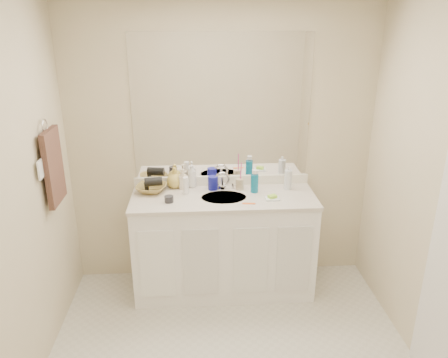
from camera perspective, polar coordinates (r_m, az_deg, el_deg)
name	(u,v)px	position (r m, az deg, el deg)	size (l,w,h in m)	color
wall_back	(222,149)	(3.75, -0.32, 3.90)	(2.60, 0.02, 2.40)	beige
wall_left	(4,221)	(2.75, -26.78, -4.87)	(0.02, 2.60, 2.40)	beige
vanity_cabinet	(224,245)	(3.80, -0.05, -8.58)	(1.50, 0.55, 0.85)	white
countertop	(224,198)	(3.60, -0.05, -2.47)	(1.52, 0.57, 0.03)	silver
backsplash	(222,180)	(3.82, -0.30, -0.18)	(1.52, 0.03, 0.08)	white
sink_basin	(224,198)	(3.58, -0.03, -2.55)	(0.37, 0.37, 0.02)	#B9B4A2
faucet	(222,183)	(3.72, -0.21, -0.51)	(0.02, 0.02, 0.11)	silver
mirror	(222,108)	(3.65, -0.33, 9.29)	(1.48, 0.01, 1.20)	white
blue_mug	(213,183)	(3.72, -1.44, -0.51)	(0.09, 0.09, 0.12)	#151894
tan_cup	(240,184)	(3.73, 2.05, -0.65)	(0.07, 0.07, 0.09)	#C4B18A
toothbrush	(241,172)	(3.69, 2.22, 0.86)	(0.01, 0.01, 0.18)	#E03B93
mouthwash_bottle	(255,183)	(3.66, 4.01, -0.58)	(0.06, 0.06, 0.15)	#0C6C96
clear_pump_bottle	(288,180)	(3.75, 8.36, -0.08)	(0.06, 0.06, 0.17)	silver
soap_dish	(272,199)	(3.56, 6.33, -2.55)	(0.11, 0.09, 0.01)	white
green_soap	(272,196)	(3.55, 6.34, -2.29)	(0.07, 0.05, 0.02)	#A5E738
orange_comb	(249,203)	(3.46, 3.27, -3.21)	(0.10, 0.02, 0.00)	orange
dark_jar	(169,199)	(3.50, -7.20, -2.62)	(0.07, 0.07, 0.05)	#26262B
extra_white_bottle	(186,186)	(3.62, -5.00, -0.90)	(0.05, 0.05, 0.15)	white
soap_bottle_white	(192,176)	(3.76, -4.21, 0.38)	(0.08, 0.08, 0.20)	white
soap_bottle_cream	(182,179)	(3.75, -5.45, 0.05)	(0.08, 0.08, 0.17)	beige
soap_bottle_yellow	(175,178)	(3.77, -6.47, 0.16)	(0.14, 0.14, 0.18)	gold
wicker_basket	(151,188)	(3.73, -9.47, -1.21)	(0.25, 0.25, 0.06)	olive
hair_dryer	(153,182)	(3.70, -9.21, -0.35)	(0.07, 0.07, 0.15)	black
towel_ring	(45,126)	(3.32, -22.37, 6.37)	(0.11, 0.11, 0.01)	silver
hand_towel	(54,167)	(3.39, -21.37, 1.49)	(0.04, 0.32, 0.55)	#34211C
switch_plate	(40,170)	(3.20, -22.86, 1.14)	(0.01, 0.09, 0.13)	white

